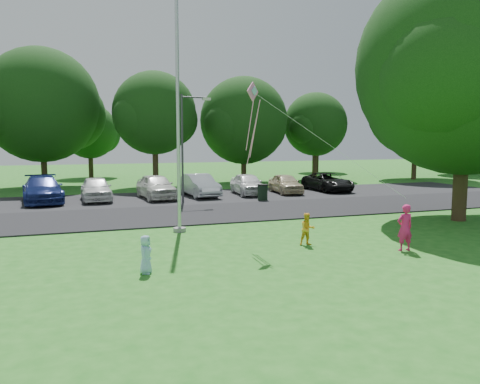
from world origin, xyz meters
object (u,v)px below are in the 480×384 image
object	(u,v)px
trash_can	(263,193)
child_yellow	(307,229)
big_tree	(466,72)
street_lamp	(186,138)
flagpole	(178,125)
woman	(405,228)
child_blue	(146,254)
kite	(256,106)

from	to	relation	value
trash_can	child_yellow	size ratio (longest dim) A/B	0.89
big_tree	street_lamp	bearing A→B (deg)	136.45
flagpole	woman	bearing A→B (deg)	-41.53
big_tree	woman	distance (m)	9.18
big_tree	woman	size ratio (longest dim) A/B	7.51
child_yellow	child_blue	bearing A→B (deg)	-159.82
trash_can	woman	xyz separation A→B (m)	(-0.28, -13.06, 0.26)
trash_can	kite	bearing A→B (deg)	-113.22
street_lamp	woman	size ratio (longest dim) A/B	4.01
flagpole	woman	size ratio (longest dim) A/B	6.55
kite	big_tree	bearing A→B (deg)	-27.61
flagpole	street_lamp	bearing A→B (deg)	75.15
flagpole	child_blue	xyz separation A→B (m)	(-2.06, -5.42, -3.64)
kite	child_blue	bearing A→B (deg)	174.52
street_lamp	child_blue	xyz separation A→B (m)	(-4.18, -13.42, -3.15)
child_yellow	kite	world-z (taller)	kite
flagpole	kite	world-z (taller)	flagpole
big_tree	child_yellow	size ratio (longest dim) A/B	10.27
flagpole	child_blue	distance (m)	6.85
child_yellow	woman	bearing A→B (deg)	-29.82
trash_can	child_yellow	distance (m)	11.66
flagpole	child_yellow	world-z (taller)	flagpole
trash_can	child_blue	size ratio (longest dim) A/B	0.94
flagpole	child_yellow	size ratio (longest dim) A/B	8.96
child_blue	kite	world-z (taller)	kite
street_lamp	big_tree	distance (m)	14.30
street_lamp	woman	distance (m)	14.47
flagpole	kite	xyz separation A→B (m)	(2.01, -3.07, 0.57)
child_yellow	kite	size ratio (longest dim) A/B	0.24
child_yellow	child_blue	xyz separation A→B (m)	(-5.72, -1.64, -0.03)
trash_can	child_blue	bearing A→B (deg)	-123.66
trash_can	big_tree	distance (m)	12.37
trash_can	big_tree	world-z (taller)	big_tree
big_tree	child_blue	world-z (taller)	big_tree
kite	flagpole	bearing A→B (deg)	87.75
flagpole	trash_can	distance (m)	10.62
street_lamp	child_blue	bearing A→B (deg)	-107.95
woman	child_yellow	distance (m)	3.16
big_tree	woman	bearing A→B (deg)	-147.09
street_lamp	flagpole	bearing A→B (deg)	-105.48
big_tree	kite	bearing A→B (deg)	-172.15
trash_can	child_yellow	bearing A→B (deg)	-104.38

